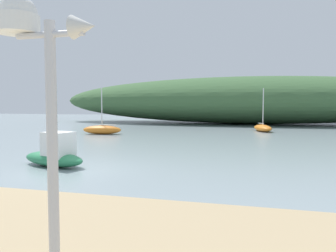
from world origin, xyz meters
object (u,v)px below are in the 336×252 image
(sailboat_off_point, at_px, (263,128))
(sailboat_far_left, at_px, (102,130))
(mast_structure, at_px, (31,50))
(motorboat_far_right, at_px, (55,154))

(sailboat_off_point, distance_m, sailboat_far_left, 13.68)
(mast_structure, bearing_deg, sailboat_off_point, 84.28)
(mast_structure, height_order, sailboat_far_left, sailboat_far_left)
(sailboat_far_left, bearing_deg, sailboat_off_point, 26.56)
(mast_structure, bearing_deg, sailboat_far_left, 114.37)
(mast_structure, xyz_separation_m, sailboat_far_left, (-9.52, 21.01, -2.60))
(motorboat_far_right, relative_size, sailboat_far_left, 0.84)
(mast_structure, xyz_separation_m, sailboat_off_point, (2.72, 27.13, -2.65))
(mast_structure, relative_size, sailboat_off_point, 0.91)
(mast_structure, height_order, motorboat_far_right, mast_structure)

